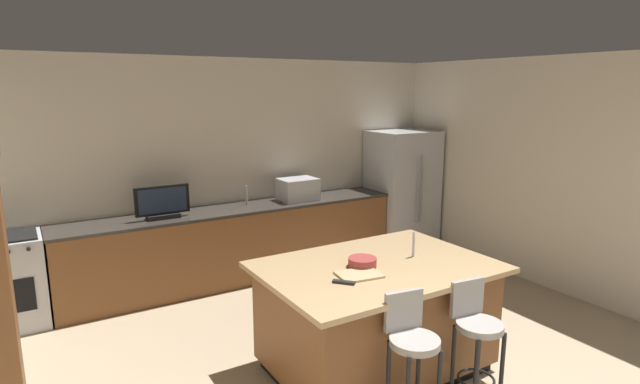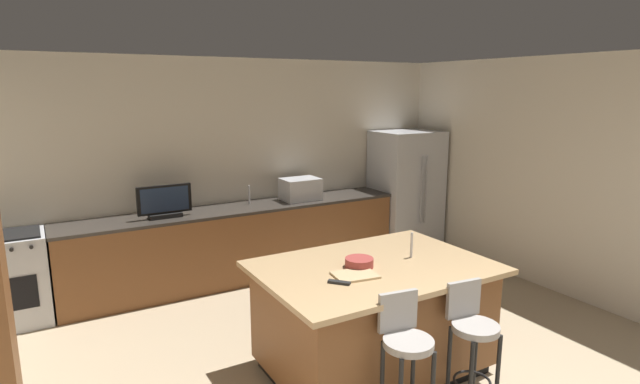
{
  "view_description": "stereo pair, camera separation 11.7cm",
  "coord_description": "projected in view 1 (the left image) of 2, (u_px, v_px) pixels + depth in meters",
  "views": [
    {
      "loc": [
        -2.33,
        -1.01,
        2.36
      ],
      "look_at": [
        0.27,
        3.26,
        1.33
      ],
      "focal_mm": 28.31,
      "sensor_mm": 36.0,
      "label": 1
    },
    {
      "loc": [
        -2.23,
        -1.07,
        2.36
      ],
      "look_at": [
        0.27,
        3.26,
        1.33
      ],
      "focal_mm": 28.31,
      "sensor_mm": 36.0,
      "label": 2
    }
  ],
  "objects": [
    {
      "name": "wall_back",
      "position": [
        231.0,
        168.0,
        6.43
      ],
      "size": [
        6.5,
        0.12,
        2.73
      ],
      "primitive_type": "cube",
      "color": "beige",
      "rests_on": "ground_plane"
    },
    {
      "name": "wall_right",
      "position": [
        557.0,
        175.0,
        5.88
      ],
      "size": [
        0.12,
        5.41,
        2.73
      ],
      "primitive_type": "cube",
      "color": "beige",
      "rests_on": "ground_plane"
    },
    {
      "name": "counter_back",
      "position": [
        238.0,
        244.0,
        6.25
      ],
      "size": [
        4.2,
        0.62,
        0.93
      ],
      "color": "brown",
      "rests_on": "ground_plane"
    },
    {
      "name": "kitchen_island",
      "position": [
        376.0,
        316.0,
        4.24
      ],
      "size": [
        1.89,
        1.32,
        0.94
      ],
      "color": "black",
      "rests_on": "ground_plane"
    },
    {
      "name": "refrigerator",
      "position": [
        402.0,
        191.0,
        7.42
      ],
      "size": [
        0.92,
        0.76,
        1.75
      ],
      "color": "#B7BABF",
      "rests_on": "ground_plane"
    },
    {
      "name": "range_oven",
      "position": [
        4.0,
        283.0,
        4.99
      ],
      "size": [
        0.74,
        0.63,
        0.95
      ],
      "color": "#B7BABF",
      "rests_on": "ground_plane"
    },
    {
      "name": "microwave",
      "position": [
        298.0,
        189.0,
        6.56
      ],
      "size": [
        0.48,
        0.36,
        0.28
      ],
      "primitive_type": "cube",
      "color": "#B7BABF",
      "rests_on": "counter_back"
    },
    {
      "name": "tv_monitor",
      "position": [
        162.0,
        204.0,
        5.62
      ],
      "size": [
        0.6,
        0.16,
        0.37
      ],
      "color": "black",
      "rests_on": "counter_back"
    },
    {
      "name": "sink_faucet_back",
      "position": [
        247.0,
        195.0,
        6.3
      ],
      "size": [
        0.02,
        0.02,
        0.24
      ],
      "primitive_type": "cylinder",
      "color": "#B2B2B7",
      "rests_on": "counter_back"
    },
    {
      "name": "sink_faucet_island",
      "position": [
        413.0,
        244.0,
        4.32
      ],
      "size": [
        0.02,
        0.02,
        0.22
      ],
      "primitive_type": "cylinder",
      "color": "#B2B2B7",
      "rests_on": "kitchen_island"
    },
    {
      "name": "bar_stool_left",
      "position": [
        411.0,
        352.0,
        3.41
      ],
      "size": [
        0.34,
        0.36,
        1.01
      ],
      "rotation": [
        0.0,
        0.0,
        -0.15
      ],
      "color": "gray",
      "rests_on": "ground_plane"
    },
    {
      "name": "bar_stool_right",
      "position": [
        476.0,
        335.0,
        3.71
      ],
      "size": [
        0.34,
        0.35,
        0.97
      ],
      "rotation": [
        0.0,
        0.0,
        -0.11
      ],
      "color": "gray",
      "rests_on": "ground_plane"
    },
    {
      "name": "fruit_bowl",
      "position": [
        362.0,
        262.0,
        4.09
      ],
      "size": [
        0.23,
        0.23,
        0.08
      ],
      "primitive_type": "cylinder",
      "color": "#993833",
      "rests_on": "kitchen_island"
    },
    {
      "name": "cell_phone",
      "position": [
        352.0,
        274.0,
        3.93
      ],
      "size": [
        0.11,
        0.16,
        0.01
      ],
      "primitive_type": "cube",
      "rotation": [
        0.0,
        0.0,
        -0.25
      ],
      "color": "black",
      "rests_on": "kitchen_island"
    },
    {
      "name": "tv_remote",
      "position": [
        344.0,
        282.0,
        3.74
      ],
      "size": [
        0.14,
        0.16,
        0.02
      ],
      "primitive_type": "cube",
      "rotation": [
        0.0,
        0.0,
        0.72
      ],
      "color": "black",
      "rests_on": "kitchen_island"
    },
    {
      "name": "cutting_board",
      "position": [
        359.0,
        275.0,
        3.89
      ],
      "size": [
        0.36,
        0.29,
        0.02
      ],
      "primitive_type": "cube",
      "rotation": [
        0.0,
        0.0,
        -0.14
      ],
      "color": "tan",
      "rests_on": "kitchen_island"
    }
  ]
}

